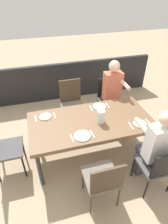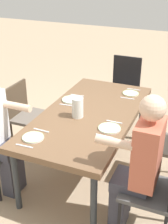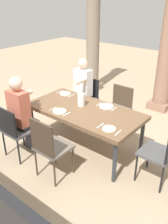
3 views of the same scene
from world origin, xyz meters
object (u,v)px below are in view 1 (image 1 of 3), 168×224
chair_west_north (158,166)px  plate_1 (99,106)px  chair_mid_north (103,179)px  diner_woman_green (113,93)px  dining_table (91,123)px  chair_west_south (109,97)px  diner_man_white (154,146)px  water_pitcher (101,117)px  plate_3 (45,117)px  chair_mid_south (72,101)px  plate_0 (140,124)px  chair_head_east (0,146)px  plate_2 (82,136)px

chair_west_north → plate_1: 1.30m
chair_mid_north → diner_woman_green: size_ratio=0.65×
dining_table → chair_west_south: 1.13m
diner_man_white → water_pitcher: size_ratio=6.14×
chair_west_south → water_pitcher: (0.54, 0.97, 0.30)m
water_pitcher → plate_1: bearing=-106.7°
chair_mid_north → plate_3: (0.56, -1.17, 0.23)m
dining_table → chair_west_north: chair_west_north is taller
plate_1 → plate_3: size_ratio=1.11×
chair_west_south → chair_mid_north: (0.78, 1.79, -0.02)m
chair_west_north → plate_1: chair_west_north is taller
chair_west_north → chair_west_south: bearing=-90.0°
plate_1 → water_pitcher: water_pitcher is taller
chair_mid_south → plate_3: size_ratio=4.74×
plate_0 → plate_1: size_ratio=0.92×
plate_0 → plate_1: 0.74m
dining_table → diner_woman_green: (-0.67, -0.71, 0.04)m
chair_west_north → diner_woman_green: 1.62m
dining_table → chair_head_east: (1.37, 0.00, -0.13)m
chair_head_east → diner_woman_green: (-2.05, -0.71, 0.17)m
chair_mid_north → diner_man_white: bearing=-167.5°
chair_mid_south → plate_3: 0.86m
chair_west_north → diner_woman_green: bearing=-90.1°
chair_mid_south → plate_2: bearing=84.8°
water_pitcher → chair_west_north: bearing=123.6°
diner_woman_green → chair_head_east: bearing=19.2°
chair_west_north → chair_west_south: chair_west_south is taller
chair_west_south → water_pitcher: 1.15m
chair_mid_north → water_pitcher: water_pitcher is taller
chair_west_south → diner_woman_green: 0.26m
chair_west_south → chair_mid_south: chair_mid_south is taller
diner_woman_green → plate_2: size_ratio=5.56×
diner_woman_green → diner_man_white: bearing=89.8°
chair_west_south → chair_west_north: bearing=90.0°
chair_head_east → plate_0: (-2.06, 0.28, 0.20)m
chair_mid_south → chair_head_east: size_ratio=1.01×
chair_mid_north → chair_mid_south: bearing=-90.0°
diner_woman_green → plate_3: 1.42m
chair_mid_south → diner_woman_green: (-0.79, 0.19, 0.17)m
plate_0 → chair_west_north: bearing=88.4°
chair_head_east → plate_3: bearing=-158.5°
chair_west_north → chair_mid_south: bearing=-66.4°
chair_head_east → diner_man_white: size_ratio=0.73×
chair_mid_south → chair_head_east: bearing=35.5°
chair_west_north → chair_head_east: chair_head_east is taller
chair_mid_south → diner_man_white: 1.80m
chair_mid_north → diner_woman_green: (-0.79, -1.61, 0.21)m
chair_west_north → water_pitcher: bearing=-56.4°
chair_west_north → water_pitcher: size_ratio=4.02×
plate_0 → chair_head_east: bearing=-7.9°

